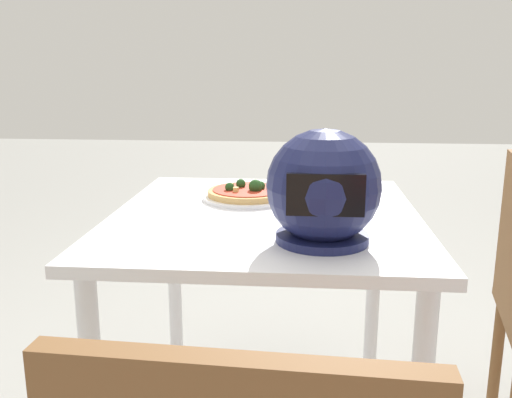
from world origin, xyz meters
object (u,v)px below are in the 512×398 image
(motorcycle_helmet, at_px, (323,189))
(drinking_glass, at_px, (352,184))
(dining_table, at_px, (265,244))
(pizza, at_px, (248,192))

(motorcycle_helmet, xyz_separation_m, drinking_glass, (-0.10, -0.40, -0.07))
(dining_table, relative_size, pizza, 3.87)
(dining_table, distance_m, drinking_glass, 0.33)
(dining_table, xyz_separation_m, motorcycle_helmet, (-0.15, 0.26, 0.23))
(dining_table, height_order, drinking_glass, drinking_glass)
(pizza, distance_m, drinking_glass, 0.32)
(dining_table, relative_size, motorcycle_helmet, 3.54)
(pizza, bearing_deg, motorcycle_helmet, 117.80)
(motorcycle_helmet, bearing_deg, drinking_glass, -104.25)
(dining_table, distance_m, motorcycle_helmet, 0.38)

